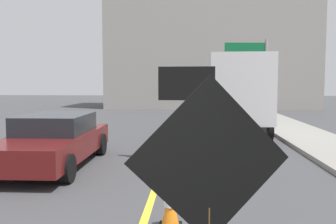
{
  "coord_description": "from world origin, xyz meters",
  "views": [
    {
      "loc": [
        0.75,
        -1.89,
        2.26
      ],
      "look_at": [
        0.37,
        4.13,
        1.77
      ],
      "focal_mm": 38.92,
      "sensor_mm": 36.0,
      "label": 1
    }
  ],
  "objects_px": {
    "highway_guide_sign": "(254,64)",
    "traffic_cone_mid_lane": "(179,167)",
    "traffic_cone_near_sign": "(170,207)",
    "pickup_car": "(54,140)",
    "roadwork_sign": "(209,165)",
    "box_truck": "(236,93)",
    "arrow_board_trailer": "(186,145)"
  },
  "relations": [
    {
      "from": "box_truck",
      "to": "traffic_cone_near_sign",
      "type": "distance_m",
      "value": 10.66
    },
    {
      "from": "arrow_board_trailer",
      "to": "traffic_cone_mid_lane",
      "type": "distance_m",
      "value": 2.02
    },
    {
      "from": "roadwork_sign",
      "to": "box_truck",
      "type": "distance_m",
      "value": 12.5
    },
    {
      "from": "arrow_board_trailer",
      "to": "highway_guide_sign",
      "type": "relative_size",
      "value": 0.54
    },
    {
      "from": "highway_guide_sign",
      "to": "traffic_cone_mid_lane",
      "type": "distance_m",
      "value": 16.58
    },
    {
      "from": "arrow_board_trailer",
      "to": "pickup_car",
      "type": "distance_m",
      "value": 3.66
    },
    {
      "from": "pickup_car",
      "to": "highway_guide_sign",
      "type": "distance_m",
      "value": 16.64
    },
    {
      "from": "roadwork_sign",
      "to": "traffic_cone_mid_lane",
      "type": "xyz_separation_m",
      "value": [
        -0.45,
        4.82,
        -1.16
      ]
    },
    {
      "from": "pickup_car",
      "to": "traffic_cone_near_sign",
      "type": "xyz_separation_m",
      "value": [
        3.38,
        -3.99,
        -0.38
      ]
    },
    {
      "from": "arrow_board_trailer",
      "to": "traffic_cone_mid_lane",
      "type": "xyz_separation_m",
      "value": [
        -0.14,
        -2.01,
        -0.17
      ]
    },
    {
      "from": "box_truck",
      "to": "pickup_car",
      "type": "bearing_deg",
      "value": -131.61
    },
    {
      "from": "traffic_cone_near_sign",
      "to": "traffic_cone_mid_lane",
      "type": "height_order",
      "value": "traffic_cone_near_sign"
    },
    {
      "from": "pickup_car",
      "to": "highway_guide_sign",
      "type": "xyz_separation_m",
      "value": [
        7.75,
        14.47,
        2.72
      ]
    },
    {
      "from": "pickup_car",
      "to": "traffic_cone_mid_lane",
      "type": "relative_size",
      "value": 7.68
    },
    {
      "from": "roadwork_sign",
      "to": "box_truck",
      "type": "bearing_deg",
      "value": 81.99
    },
    {
      "from": "arrow_board_trailer",
      "to": "highway_guide_sign",
      "type": "distance_m",
      "value": 14.62
    },
    {
      "from": "highway_guide_sign",
      "to": "traffic_cone_mid_lane",
      "type": "xyz_separation_m",
      "value": [
        -4.32,
        -15.71,
        -3.11
      ]
    },
    {
      "from": "box_truck",
      "to": "traffic_cone_near_sign",
      "type": "bearing_deg",
      "value": -102.21
    },
    {
      "from": "box_truck",
      "to": "highway_guide_sign",
      "type": "bearing_deg",
      "value": 75.36
    },
    {
      "from": "arrow_board_trailer",
      "to": "box_truck",
      "type": "bearing_deg",
      "value": 69.75
    },
    {
      "from": "traffic_cone_near_sign",
      "to": "highway_guide_sign",
      "type": "bearing_deg",
      "value": 76.71
    },
    {
      "from": "highway_guide_sign",
      "to": "arrow_board_trailer",
      "type": "bearing_deg",
      "value": -106.95
    },
    {
      "from": "highway_guide_sign",
      "to": "pickup_car",
      "type": "bearing_deg",
      "value": -118.16
    },
    {
      "from": "roadwork_sign",
      "to": "arrow_board_trailer",
      "type": "xyz_separation_m",
      "value": [
        -0.31,
        6.82,
        -0.99
      ]
    },
    {
      "from": "arrow_board_trailer",
      "to": "box_truck",
      "type": "distance_m",
      "value": 6.06
    },
    {
      "from": "roadwork_sign",
      "to": "traffic_cone_mid_lane",
      "type": "distance_m",
      "value": 4.98
    },
    {
      "from": "pickup_car",
      "to": "traffic_cone_near_sign",
      "type": "distance_m",
      "value": 5.25
    },
    {
      "from": "pickup_car",
      "to": "traffic_cone_mid_lane",
      "type": "distance_m",
      "value": 3.67
    },
    {
      "from": "arrow_board_trailer",
      "to": "pickup_car",
      "type": "relative_size",
      "value": 0.55
    },
    {
      "from": "highway_guide_sign",
      "to": "traffic_cone_mid_lane",
      "type": "bearing_deg",
      "value": -105.37
    },
    {
      "from": "pickup_car",
      "to": "highway_guide_sign",
      "type": "height_order",
      "value": "highway_guide_sign"
    },
    {
      "from": "highway_guide_sign",
      "to": "traffic_cone_near_sign",
      "type": "relative_size",
      "value": 7.75
    }
  ]
}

